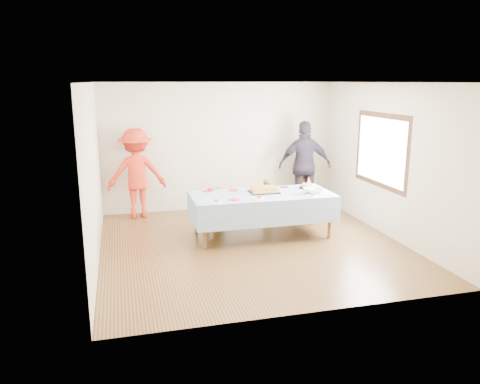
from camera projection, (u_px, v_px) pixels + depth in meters
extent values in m
plane|color=#4E2B16|center=(252.00, 244.00, 7.98)|extent=(5.00, 5.00, 0.00)
cube|color=beige|center=(220.00, 147.00, 10.03)|extent=(5.00, 0.04, 2.70)
cube|color=beige|center=(313.00, 205.00, 5.32)|extent=(5.00, 0.04, 2.70)
cube|color=beige|center=(93.00, 174.00, 7.06)|extent=(0.04, 5.00, 2.70)
cube|color=beige|center=(388.00, 160.00, 8.28)|extent=(0.04, 5.00, 2.70)
cube|color=white|center=(253.00, 82.00, 7.36)|extent=(5.00, 5.00, 0.04)
cube|color=#472B16|center=(381.00, 150.00, 8.43)|extent=(0.03, 1.75, 1.35)
cylinder|color=brown|center=(204.00, 228.00, 7.68)|extent=(0.06, 0.06, 0.73)
cylinder|color=brown|center=(330.00, 218.00, 8.23)|extent=(0.06, 0.06, 0.73)
cylinder|color=brown|center=(196.00, 214.00, 8.47)|extent=(0.06, 0.06, 0.73)
cylinder|color=brown|center=(311.00, 206.00, 9.02)|extent=(0.06, 0.06, 0.73)
cube|color=brown|center=(262.00, 195.00, 8.26)|extent=(2.40, 1.00, 0.04)
cube|color=silver|center=(262.00, 194.00, 8.25)|extent=(2.50, 1.10, 0.01)
cube|color=black|center=(264.00, 192.00, 8.36)|extent=(0.52, 0.40, 0.01)
cube|color=#F9CC5E|center=(264.00, 190.00, 8.35)|extent=(0.44, 0.33, 0.06)
cube|color=#A46226|center=(264.00, 188.00, 8.34)|extent=(0.44, 0.33, 0.01)
cylinder|color=black|center=(307.00, 188.00, 8.68)|extent=(0.31, 0.31, 0.02)
sphere|color=#E1AC6D|center=(312.00, 185.00, 8.69)|extent=(0.08, 0.08, 0.08)
sphere|color=#E1AC6D|center=(308.00, 184.00, 8.75)|extent=(0.08, 0.08, 0.08)
sphere|color=#E1AC6D|center=(304.00, 185.00, 8.73)|extent=(0.08, 0.08, 0.08)
sphere|color=#E1AC6D|center=(303.00, 186.00, 8.65)|extent=(0.08, 0.08, 0.08)
sphere|color=#E1AC6D|center=(307.00, 186.00, 8.59)|extent=(0.08, 0.08, 0.08)
sphere|color=#E1AC6D|center=(311.00, 186.00, 8.61)|extent=(0.08, 0.08, 0.08)
sphere|color=#E1AC6D|center=(308.00, 185.00, 8.67)|extent=(0.08, 0.08, 0.08)
imported|color=silver|center=(313.00, 191.00, 8.31)|extent=(0.35, 0.35, 0.09)
cone|color=silver|center=(309.00, 181.00, 8.93)|extent=(0.09, 0.09, 0.16)
cylinder|color=red|center=(207.00, 191.00, 8.43)|extent=(0.16, 0.16, 0.01)
cylinder|color=red|center=(234.00, 190.00, 8.51)|extent=(0.19, 0.19, 0.01)
cylinder|color=red|center=(261.00, 188.00, 8.70)|extent=(0.17, 0.17, 0.01)
cylinder|color=red|center=(285.00, 187.00, 8.74)|extent=(0.16, 0.16, 0.01)
cylinder|color=red|center=(234.00, 200.00, 7.82)|extent=(0.18, 0.18, 0.01)
cylinder|color=white|center=(216.00, 202.00, 7.64)|extent=(0.20, 0.20, 0.01)
cylinder|color=white|center=(259.00, 199.00, 7.88)|extent=(0.23, 0.23, 0.01)
cylinder|color=white|center=(313.00, 196.00, 8.08)|extent=(0.23, 0.23, 0.01)
cylinder|color=black|center=(304.00, 204.00, 9.88)|extent=(0.03, 0.03, 0.39)
cylinder|color=black|center=(318.00, 203.00, 9.97)|extent=(0.03, 0.03, 0.39)
cylinder|color=black|center=(298.00, 200.00, 10.18)|extent=(0.03, 0.03, 0.39)
cylinder|color=black|center=(312.00, 199.00, 10.27)|extent=(0.03, 0.03, 0.39)
cube|color=black|center=(309.00, 192.00, 10.03)|extent=(0.39, 0.39, 0.04)
cube|color=black|center=(306.00, 179.00, 10.13)|extent=(0.38, 0.05, 0.45)
imported|color=red|center=(210.00, 210.00, 8.60)|extent=(0.35, 0.28, 0.83)
imported|color=#346722|center=(219.00, 206.00, 8.99)|extent=(0.41, 0.31, 0.75)
imported|color=tan|center=(266.00, 198.00, 9.51)|extent=(0.44, 0.36, 0.80)
imported|color=red|center=(137.00, 174.00, 9.41)|extent=(1.18, 0.69, 1.81)
imported|color=#322C3D|center=(305.00, 165.00, 10.05)|extent=(1.19, 0.68, 1.91)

